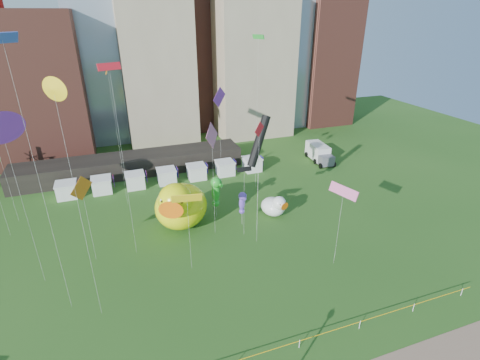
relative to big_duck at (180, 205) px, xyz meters
name	(u,v)px	position (x,y,z in m)	size (l,w,h in m)	color
skyline	(143,34)	(1.70, 39.05, 18.22)	(101.00, 23.00, 68.00)	brown
pavilion	(132,164)	(-4.55, 19.99, -1.62)	(38.00, 6.00, 3.20)	black
vendor_tents	(167,176)	(0.47, 13.99, -2.11)	(33.24, 2.80, 2.40)	white
big_duck	(180,205)	(0.00, 0.00, 0.00)	(9.24, 10.06, 7.01)	#E9F10C
small_duck	(274,206)	(12.57, -1.51, -1.76)	(4.07, 4.55, 3.18)	white
seahorse_green	(216,190)	(5.00, 0.75, 0.96)	(1.90, 2.12, 5.96)	silver
seahorse_purple	(242,201)	(7.62, -2.27, 0.26)	(1.10, 1.38, 4.79)	silver
box_truck	(319,153)	(28.92, 14.01, -1.65)	(3.37, 7.38, 3.05)	silver
kite_1	(212,137)	(3.73, -2.88, 9.54)	(2.10, 2.54, 14.52)	silver
kite_2	(259,141)	(8.88, -4.26, 8.84)	(3.53, 2.44, 15.00)	silver
kite_3	(258,40)	(13.55, 7.73, 18.77)	(1.16, 1.85, 22.75)	silver
kite_4	(187,198)	(-0.66, -8.72, 5.39)	(3.08, 0.96, 9.11)	silver
kite_6	(82,189)	(-10.54, -3.60, 5.71)	(2.17, 1.58, 10.35)	silver
kite_7	(219,99)	(8.20, 8.85, 11.07)	(2.36, 1.71, 15.95)	silver
kite_8	(110,70)	(-6.10, -3.77, 17.39)	(2.16, 1.08, 21.25)	silver
kite_9	(343,191)	(14.45, -13.38, 5.81)	(1.45, 3.32, 9.56)	silver
kite_10	(244,170)	(7.04, -4.48, 5.62)	(1.76, 0.32, 9.21)	silver
kite_12	(53,90)	(-10.07, -12.31, 17.35)	(1.32, 1.42, 21.51)	silver
kite_13	(3,43)	(-12.74, -10.46, 20.35)	(1.89, 1.89, 24.28)	silver
kite_14	(107,70)	(-6.23, 8.73, 15.78)	(0.66, 3.31, 19.62)	silver
kite_15	(1,128)	(-15.59, -5.56, 13.32)	(2.39, 1.99, 17.94)	silver
kite_16	(259,135)	(7.95, -6.51, 10.44)	(1.43, 0.91, 15.07)	silver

